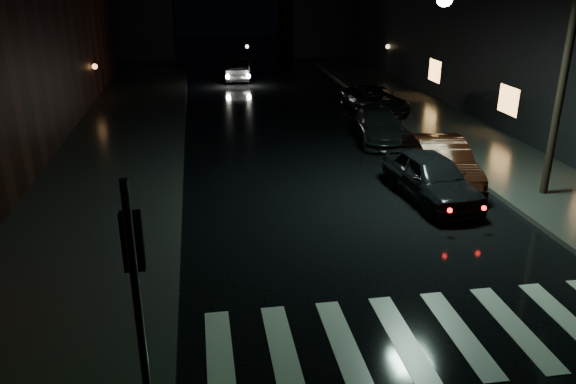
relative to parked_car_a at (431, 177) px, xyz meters
name	(u,v)px	position (x,y,z in m)	size (l,w,h in m)	color
ground	(287,367)	(-5.80, -7.40, -0.75)	(120.00, 120.00, 0.00)	black
sidewalk_left	(108,152)	(-10.80, 6.60, -0.67)	(6.00, 44.00, 0.15)	#282826
sidewalk_right	(461,136)	(4.20, 6.60, -0.67)	(4.00, 44.00, 0.15)	#282826
building_right	(563,53)	(11.20, 10.60, 2.25)	(10.00, 40.00, 6.00)	black
building_far_left	(92,7)	(-15.80, 37.60, 3.25)	(14.00, 10.00, 8.00)	black
building_far_right	(359,11)	(8.20, 37.60, 2.75)	(14.00, 10.00, 7.00)	black
crosswalk	(431,335)	(-2.80, -6.90, -0.74)	(9.00, 3.00, 0.01)	beige
signal_pole_corner	(156,361)	(-7.94, -8.86, 0.79)	(0.68, 0.61, 4.20)	slate
utility_pole	(547,52)	(3.03, -0.40, 3.85)	(4.92, 0.44, 8.00)	black
parked_car_a	(431,177)	(0.00, 0.00, 0.00)	(1.77, 4.40, 1.50)	black
parked_car_b	(441,162)	(0.92, 1.38, 0.01)	(1.61, 4.63, 1.52)	black
parked_car_c	(379,125)	(0.46, 6.80, -0.09)	(1.86, 4.57, 1.33)	black
parked_car_d	(374,100)	(1.80, 11.69, -0.07)	(2.25, 4.87, 1.35)	black
oncoming_car	(235,69)	(-4.54, 22.59, -0.03)	(1.52, 4.35, 1.43)	black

